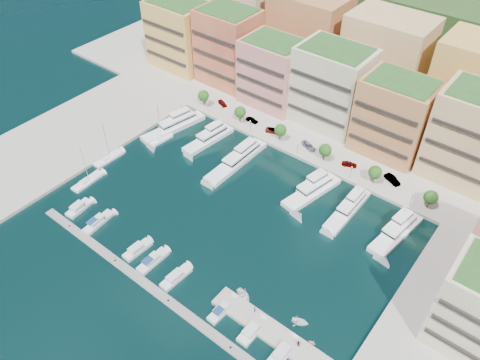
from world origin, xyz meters
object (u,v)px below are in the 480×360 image
Objects in this scene: cruiser_5 at (176,278)px; car_4 at (349,164)px; car_5 at (392,179)px; yacht_1 at (210,138)px; tree_0 at (203,96)px; tree_1 at (240,112)px; sailboat_2 at (161,140)px; yacht_4 at (313,190)px; cruiser_7 at (222,310)px; lamppost_4 at (412,198)px; cruiser_8 at (251,331)px; yacht_0 at (175,125)px; yacht_6 at (397,231)px; tree_3 at (325,150)px; cruiser_3 at (137,250)px; yacht_2 at (238,159)px; tender_3 at (312,343)px; sailboat_0 at (88,182)px; car_2 at (273,130)px; cruiser_9 at (282,353)px; lamppost_0 at (208,105)px; tree_5 at (431,197)px; tender_0 at (244,295)px; lamppost_3 at (351,170)px; car_3 at (309,146)px; person_0 at (255,310)px; person_1 at (298,343)px; tender_2 at (300,322)px; car_0 at (222,103)px; cruiser_1 at (98,222)px; sailboat_1 at (109,159)px; tree_4 at (375,172)px; tree_2 at (280,130)px; lamppost_1 at (250,124)px; cruiser_4 at (153,261)px; yacht_5 at (349,207)px; cruiser_0 at (79,208)px.

cruiser_5 is 1.88× the size of car_4.
yacht_1 is at bearing 130.90° from car_5.
tree_1 is (16.00, 0.00, 0.00)m from tree_0.
yacht_1 is 1.43× the size of sailboat_2.
cruiser_7 is at bearing -84.18° from yacht_4.
lamppost_4 reaches higher than cruiser_8.
yacht_0 is 1.22× the size of yacht_6.
cruiser_3 is (-18.14, -58.08, -4.20)m from tree_3.
yacht_2 is at bearing -174.66° from yacht_4.
tree_0 is 3.47× the size of tender_3.
cruiser_8 reaches higher than tender_3.
sailboat_0 is at bearing -111.40° from yacht_1.
sailboat_0 is 2.59× the size of car_2.
cruiser_9 is at bearing 0.01° from cruiser_5.
yacht_6 is at bearing -8.33° from lamppost_0.
tender_0 is (-21.64, -52.03, -4.30)m from tree_5.
sailboat_2 is (-12.23, -9.75, -0.77)m from yacht_1.
tender_3 is at bearing -34.55° from lamppost_0.
cruiser_9 is at bearing -151.72° from car_5.
yacht_0 is at bearing 86.52° from car_4.
lamppost_3 is 17.37m from car_3.
person_0 reaches higher than cruiser_5.
tender_3 is 0.94× the size of person_1.
car_3 is 13.95m from car_4.
yacht_0 reaches higher than tender_0.
car_4 is at bearing 43.11° from sailboat_0.
car_0 is at bearing 32.30° from tender_2.
yacht_4 reaches higher than cruiser_1.
sailboat_1 is 3.52× the size of tender_2.
yacht_0 is 5.40× the size of car_0.
lamppost_4 is at bearing 0.00° from lamppost_3.
lamppost_4 is at bearing 71.29° from cruiser_7.
tree_3 is at bearing 72.65° from cruiser_3.
tree_5 is 3.26× the size of person_1.
car_2 is (-35.95, 2.04, -3.03)m from tree_4.
tender_2 is (24.03, -49.73, -4.36)m from tree_3.
tree_2 is 48.00m from tree_5.
cruiser_8 is (37.43, -42.41, -0.66)m from yacht_2.
person_1 reaches higher than car_2.
yacht_4 is at bearing -19.89° from lamppost_1.
cruiser_4 is (-42.02, -45.07, -0.64)m from yacht_6.
tree_3 is at bearing 98.91° from cruiser_7.
yacht_6 is at bearing 0.99° from yacht_5.
tree_0 and tree_1 have the same top height.
cruiser_1 is 0.71× the size of sailboat_0.
tree_0 is 0.29× the size of yacht_5.
lamppost_3 is at bearing 47.48° from cruiser_0.
sailboat_2 is at bearing 135.50° from car_5.
yacht_2 is at bearing 73.19° from cruiser_1.
yacht_0 is (-75.10, -12.67, -2.62)m from lamppost_4.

